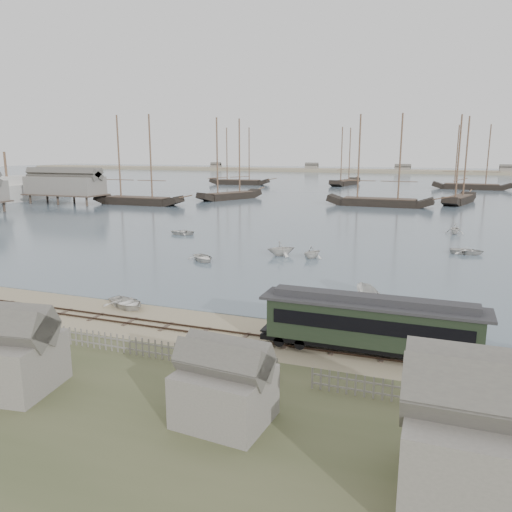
% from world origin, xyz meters
% --- Properties ---
extents(ground, '(600.00, 600.00, 0.00)m').
position_xyz_m(ground, '(0.00, 0.00, 0.00)').
color(ground, tan).
rests_on(ground, ground).
extents(harbor_water, '(600.00, 336.00, 0.06)m').
position_xyz_m(harbor_water, '(0.00, 170.00, 0.03)').
color(harbor_water, '#4A5A6A').
rests_on(harbor_water, ground).
extents(rail_track, '(120.00, 1.80, 0.16)m').
position_xyz_m(rail_track, '(0.00, -2.00, 0.04)').
color(rail_track, '#32241B').
rests_on(rail_track, ground).
extents(picket_fence_west, '(19.00, 0.10, 1.20)m').
position_xyz_m(picket_fence_west, '(-6.50, -7.00, 0.00)').
color(picket_fence_west, slate).
rests_on(picket_fence_west, ground).
extents(picket_fence_east, '(15.00, 0.10, 1.20)m').
position_xyz_m(picket_fence_east, '(12.50, -7.50, 0.00)').
color(picket_fence_east, slate).
rests_on(picket_fence_east, ground).
extents(shed_left, '(5.00, 4.00, 4.10)m').
position_xyz_m(shed_left, '(-10.00, -13.00, 0.00)').
color(shed_left, slate).
rests_on(shed_left, ground).
extents(shed_mid, '(4.00, 3.50, 3.60)m').
position_xyz_m(shed_mid, '(2.00, -12.00, 0.00)').
color(shed_mid, slate).
rests_on(shed_mid, ground).
extents(shed_right, '(6.00, 5.00, 5.10)m').
position_xyz_m(shed_right, '(13.00, -14.00, 0.00)').
color(shed_right, slate).
rests_on(shed_right, ground).
extents(far_spit, '(500.00, 20.00, 1.80)m').
position_xyz_m(far_spit, '(0.00, 250.00, 0.00)').
color(far_spit, tan).
rests_on(far_spit, ground).
extents(passenger_coach, '(13.43, 2.59, 3.26)m').
position_xyz_m(passenger_coach, '(7.21, -2.00, 2.07)').
color(passenger_coach, black).
rests_on(passenger_coach, ground).
extents(beached_dinghy, '(3.99, 4.58, 0.79)m').
position_xyz_m(beached_dinghy, '(-12.20, 0.81, 0.40)').
color(beached_dinghy, silver).
rests_on(beached_dinghy, ground).
extents(rowboat_0, '(4.44, 4.53, 0.77)m').
position_xyz_m(rowboat_0, '(-13.93, 17.93, 0.44)').
color(rowboat_0, silver).
rests_on(rowboat_0, harbor_water).
extents(rowboat_1, '(4.35, 4.43, 1.77)m').
position_xyz_m(rowboat_1, '(-6.61, 23.76, 0.94)').
color(rowboat_1, silver).
rests_on(rowboat_1, harbor_water).
extents(rowboat_2, '(4.36, 3.21, 1.58)m').
position_xyz_m(rowboat_2, '(5.87, 7.30, 0.85)').
color(rowboat_2, silver).
rests_on(rowboat_2, harbor_water).
extents(rowboat_3, '(2.85, 3.92, 0.80)m').
position_xyz_m(rowboat_3, '(13.94, 32.35, 0.46)').
color(rowboat_3, silver).
rests_on(rowboat_3, harbor_water).
extents(rowboat_6, '(2.69, 3.74, 0.77)m').
position_xyz_m(rowboat_6, '(-24.89, 32.99, 0.44)').
color(rowboat_6, silver).
rests_on(rowboat_6, harbor_water).
extents(rowboat_7, '(3.33, 2.99, 1.56)m').
position_xyz_m(rowboat_7, '(12.85, 47.56, 0.84)').
color(rowboat_7, silver).
rests_on(rowboat_7, harbor_water).
extents(rowboat_8, '(3.54, 3.37, 1.46)m').
position_xyz_m(rowboat_8, '(-2.82, 23.63, 0.79)').
color(rowboat_8, silver).
rests_on(rowboat_8, harbor_water).
extents(schooner_0, '(21.51, 5.11, 20.00)m').
position_xyz_m(schooner_0, '(-54.00, 65.84, 10.06)').
color(schooner_0, black).
rests_on(schooner_0, harbor_water).
extents(schooner_1, '(12.17, 18.67, 20.00)m').
position_xyz_m(schooner_1, '(-39.30, 84.46, 10.06)').
color(schooner_1, black).
rests_on(schooner_1, harbor_water).
extents(schooner_2, '(23.04, 5.88, 20.00)m').
position_xyz_m(schooner_2, '(-2.22, 81.63, 10.06)').
color(schooner_2, black).
rests_on(schooner_2, harbor_water).
extents(schooner_3, '(8.64, 18.23, 20.00)m').
position_xyz_m(schooner_3, '(14.55, 93.82, 10.06)').
color(schooner_3, black).
rests_on(schooner_3, harbor_water).
extents(schooner_6, '(21.87, 6.28, 20.00)m').
position_xyz_m(schooner_6, '(-57.59, 135.19, 10.06)').
color(schooner_6, black).
rests_on(schooner_6, harbor_water).
extents(schooner_7, '(8.32, 21.51, 20.00)m').
position_xyz_m(schooner_7, '(-21.67, 146.16, 10.06)').
color(schooner_7, black).
rests_on(schooner_7, harbor_water).
extents(schooner_8, '(23.54, 6.51, 20.00)m').
position_xyz_m(schooner_8, '(19.16, 140.32, 10.06)').
color(schooner_8, black).
rests_on(schooner_8, harbor_water).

